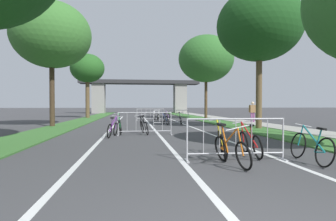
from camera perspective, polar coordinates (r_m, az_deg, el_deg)
The scene contains 28 objects.
grass_verge_left at distance 24.98m, azimuth -17.36°, elevation -2.03°, with size 2.17×55.03×0.05m, color #386B2D.
grass_verge_right at distance 25.50m, azimuth 8.06°, elevation -1.93°, with size 2.17×55.03×0.05m, color #386B2D.
sidewalk_path_right at distance 26.11m, azimuth 12.38°, elevation -1.84°, with size 1.90×55.03×0.08m, color #9E9B93.
lane_stripe_center at distance 18.05m, azimuth -3.52°, elevation -3.23°, with size 0.14×31.83×0.01m, color silver.
lane_stripe_right_lane at distance 18.38m, azimuth 4.17°, elevation -3.16°, with size 0.14×31.83×0.01m, color silver.
lane_stripe_left_lane at distance 18.06m, azimuth -11.34°, elevation -3.25°, with size 0.14×31.83×0.01m, color silver.
overpass_bridge at distance 47.60m, azimuth -5.85°, elevation 3.99°, with size 20.33×3.20×5.66m.
tree_left_cypress_far at distance 19.28m, azimuth -23.12°, elevation 14.26°, with size 4.88×4.88×7.88m.
tree_left_maple_mid at distance 30.37m, azimuth -16.48°, elevation 8.36°, with size 3.55×3.55×6.80m.
tree_right_pine_far at distance 17.18m, azimuth 18.52°, elevation 16.46°, with size 4.83×4.83×8.01m.
tree_right_pine_near at distance 27.74m, azimuth 7.94°, elevation 10.62°, with size 5.45×5.45×8.29m.
crowd_barrier_nearest at distance 6.96m, azimuth 13.95°, elevation -5.88°, with size 2.50×0.55×1.05m.
crowd_barrier_second at distance 12.56m, azimuth -4.85°, elevation -2.76°, with size 2.49×0.46×1.05m.
crowd_barrier_third at distance 18.80m, azimuth 0.64°, elevation -1.48°, with size 2.50×0.55×1.05m.
crowd_barrier_fourth at distance 24.74m, azimuth -3.70°, elevation -0.86°, with size 2.50×0.56×1.05m.
bicycle_purple_0 at distance 12.01m, azimuth -11.47°, elevation -3.80°, with size 0.57×1.57×0.92m.
bicycle_white_1 at distance 25.28m, azimuth -2.85°, elevation -1.18°, with size 0.42×1.61×0.91m.
bicycle_black_2 at distance 13.04m, azimuth -5.05°, elevation -3.35°, with size 0.67×1.70×0.95m.
bicycle_orange_3 at distance 6.38m, azimuth 13.00°, elevation -8.00°, with size 0.55×1.65×0.96m.
bicycle_blue_4 at distance 19.20m, azimuth -0.63°, elevation -1.91°, with size 0.60×1.74×0.93m.
bicycle_silver_5 at distance 19.34m, azimuth 2.65°, elevation -1.90°, with size 0.55×1.57×0.90m.
bicycle_teal_6 at distance 7.38m, azimuth 27.65°, elevation -6.76°, with size 0.48×1.74×0.91m.
bicycle_green_7 at distance 13.13m, azimuth -9.97°, elevation -3.18°, with size 0.47×1.72×1.04m.
bicycle_yellow_8 at distance 7.28m, azimuth 11.10°, elevation -6.68°, with size 0.55×1.67×1.02m.
bicycle_red_9 at distance 7.70m, azimuth 16.74°, elevation -6.51°, with size 0.52×1.62×0.94m.
bicycle_purple_10 at distance 24.39m, azimuth -0.24°, elevation -1.28°, with size 0.45×1.73×0.89m.
bicycle_white_11 at distance 24.44m, azimuth -2.07°, elevation -1.24°, with size 0.42×1.75×0.95m.
pedestrian_pushing_bike at distance 21.85m, azimuth 17.24°, elevation 0.09°, with size 0.60×0.28×1.64m.
Camera 1 is at (-1.17, -2.05, 1.36)m, focal length 29.21 mm.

